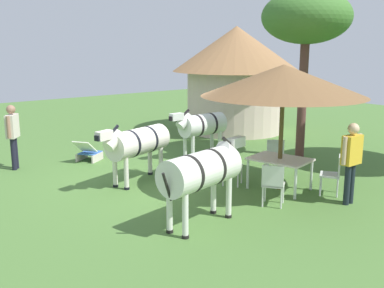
{
  "coord_description": "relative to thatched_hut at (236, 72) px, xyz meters",
  "views": [
    {
      "loc": [
        9.06,
        -5.8,
        3.31
      ],
      "look_at": [
        0.82,
        0.74,
        1.0
      ],
      "focal_mm": 42.87,
      "sensor_mm": 36.0,
      "label": 1
    }
  ],
  "objects": [
    {
      "name": "acacia_tree_behind_hut",
      "position": [
        4.26,
        -1.4,
        1.75
      ],
      "size": [
        2.53,
        2.53,
        4.81
      ],
      "color": "brown",
      "rests_on": "ground_plane"
    },
    {
      "name": "patio_chair_near_lawn",
      "position": [
        5.12,
        -3.47,
        -1.72
      ],
      "size": [
        0.61,
        0.61,
        0.9
      ],
      "rotation": [
        0.0,
        0.0,
        -2.34
      ],
      "color": "silver",
      "rests_on": "ground_plane"
    },
    {
      "name": "patio_chair_east_end",
      "position": [
        6.99,
        -3.65,
        -1.72
      ],
      "size": [
        0.59,
        0.6,
        0.9
      ],
      "rotation": [
        0.0,
        0.0,
        -4.14
      ],
      "color": "white",
      "rests_on": "ground_plane"
    },
    {
      "name": "standing_watcher",
      "position": [
        0.4,
        -8.52,
        -1.2
      ],
      "size": [
        0.51,
        0.46,
        1.74
      ],
      "rotation": [
        0.0,
        0.0,
        -0.65
      ],
      "color": "black",
      "rests_on": "ground_plane"
    },
    {
      "name": "guest_beside_umbrella",
      "position": [
        7.55,
        -3.92,
        -1.2
      ],
      "size": [
        0.23,
        0.62,
        1.73
      ],
      "rotation": [
        0.0,
        0.0,
        4.71
      ],
      "color": "black",
      "rests_on": "ground_plane"
    },
    {
      "name": "patio_dining_table",
      "position": [
        5.98,
        -4.3,
        -1.58
      ],
      "size": [
        1.5,
        1.2,
        0.74
      ],
      "rotation": [
        0.0,
        0.0,
        0.23
      ],
      "color": "silver",
      "rests_on": "ground_plane"
    },
    {
      "name": "zebra_nearest_camera",
      "position": [
        6.49,
        -7.04,
        -1.2
      ],
      "size": [
        0.99,
        2.34,
        1.58
      ],
      "rotation": [
        0.0,
        0.0,
        0.2
      ],
      "color": "silver",
      "rests_on": "ground_plane"
    },
    {
      "name": "zebra_toward_hut",
      "position": [
        3.46,
        -6.58,
        -1.26
      ],
      "size": [
        1.11,
        2.29,
        1.52
      ],
      "rotation": [
        0.0,
        0.0,
        3.44
      ],
      "color": "silver",
      "rests_on": "ground_plane"
    },
    {
      "name": "patio_chair_west_end",
      "position": [
        4.98,
        -4.95,
        -1.72
      ],
      "size": [
        0.59,
        0.6,
        0.9
      ],
      "rotation": [
        0.0,
        0.0,
        -1.0
      ],
      "color": "silver",
      "rests_on": "ground_plane"
    },
    {
      "name": "shade_umbrella",
      "position": [
        5.98,
        -4.3,
        0.27
      ],
      "size": [
        3.67,
        3.67,
        2.87
      ],
      "color": "brown",
      "rests_on": "ground_plane"
    },
    {
      "name": "ground_plane",
      "position": [
        3.64,
        -6.4,
        -2.24
      ],
      "size": [
        36.0,
        36.0,
        0.0
      ],
      "primitive_type": "plane",
      "color": "#497133"
    },
    {
      "name": "striped_lounge_chair",
      "position": [
        0.82,
        -6.59,
        -1.98
      ],
      "size": [
        0.87,
        0.95,
        0.65
      ],
      "rotation": [
        0.0,
        0.0,
        0.58
      ],
      "color": "#3563B3",
      "rests_on": "ground_plane"
    },
    {
      "name": "thatched_hut",
      "position": [
        0.0,
        0.0,
        0.0
      ],
      "size": [
        4.81,
        4.81,
        3.96
      ],
      "rotation": [
        0.0,
        0.0,
        1.55
      ],
      "color": "beige",
      "rests_on": "ground_plane"
    },
    {
      "name": "patio_chair_near_hut",
      "position": [
        6.66,
        -5.29,
        -1.72
      ],
      "size": [
        0.6,
        0.6,
        0.9
      ],
      "rotation": [
        0.0,
        0.0,
        0.6
      ],
      "color": "silver",
      "rests_on": "ground_plane"
    },
    {
      "name": "zebra_by_umbrella",
      "position": [
        2.38,
        -3.66,
        -1.31
      ],
      "size": [
        0.69,
        2.12,
        1.47
      ],
      "rotation": [
        0.0,
        0.0,
        3.18
      ],
      "color": "silver",
      "rests_on": "ground_plane"
    }
  ]
}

